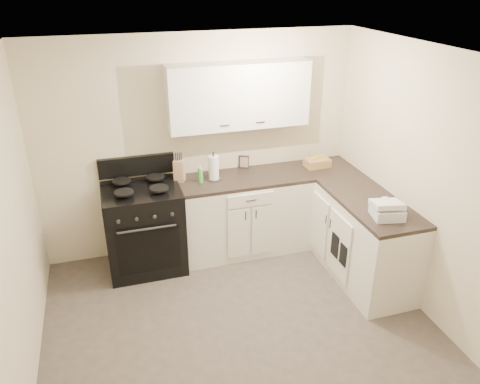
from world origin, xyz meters
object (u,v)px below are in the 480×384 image
object	(u,v)px
knife_block	(179,171)
countertop_grill	(387,212)
stove	(145,230)
paper_towel	(214,168)
wicker_basket	(317,163)

from	to	relation	value
knife_block	countertop_grill	distance (m)	2.23
stove	paper_towel	bearing A→B (deg)	4.31
knife_block	wicker_basket	xyz separation A→B (m)	(1.64, -0.06, -0.07)
knife_block	paper_towel	world-z (taller)	paper_towel
paper_towel	wicker_basket	bearing A→B (deg)	0.48
paper_towel	wicker_basket	xyz separation A→B (m)	(1.27, 0.01, -0.09)
paper_towel	countertop_grill	size ratio (longest dim) A/B	1.01
paper_towel	countertop_grill	world-z (taller)	paper_towel
paper_towel	countertop_grill	bearing A→B (deg)	-44.38
countertop_grill	paper_towel	bearing A→B (deg)	147.54
knife_block	wicker_basket	bearing A→B (deg)	22.40
wicker_basket	countertop_grill	xyz separation A→B (m)	(0.09, -1.34, 0.00)
stove	knife_block	world-z (taller)	knife_block
paper_towel	countertop_grill	xyz separation A→B (m)	(1.36, -1.33, -0.09)
paper_towel	wicker_basket	distance (m)	1.27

